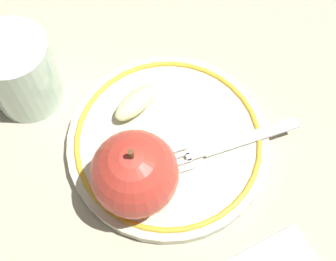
{
  "coord_description": "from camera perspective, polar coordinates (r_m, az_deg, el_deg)",
  "views": [
    {
      "loc": [
        0.05,
        0.18,
        0.46
      ],
      "look_at": [
        -0.02,
        -0.02,
        0.04
      ],
      "focal_mm": 50.0,
      "sensor_mm": 36.0,
      "label": 1
    }
  ],
  "objects": [
    {
      "name": "drinking_glass",
      "position": [
        0.52,
        -17.54,
        6.8
      ],
      "size": [
        0.08,
        0.08,
        0.09
      ],
      "primitive_type": "cylinder",
      "color": "silver",
      "rests_on": "ground_plane"
    },
    {
      "name": "apple_slice_front",
      "position": [
        0.5,
        -3.77,
        3.49
      ],
      "size": [
        0.06,
        0.05,
        0.02
      ],
      "primitive_type": "ellipsoid",
      "rotation": [
        0.0,
        0.0,
        3.6
      ],
      "color": "beige",
      "rests_on": "plate"
    },
    {
      "name": "plate",
      "position": [
        0.5,
        -0.0,
        -1.44
      ],
      "size": [
        0.21,
        0.21,
        0.02
      ],
      "color": "beige",
      "rests_on": "ground_plane"
    },
    {
      "name": "ground_plane",
      "position": [
        0.5,
        -1.46,
        -4.16
      ],
      "size": [
        2.0,
        2.0,
        0.0
      ],
      "primitive_type": "plane",
      "color": "tan"
    },
    {
      "name": "apple_red_whole",
      "position": [
        0.43,
        -4.1,
        -5.31
      ],
      "size": [
        0.08,
        0.08,
        0.09
      ],
      "color": "red",
      "rests_on": "plate"
    },
    {
      "name": "fork",
      "position": [
        0.49,
        6.07,
        -2.11
      ],
      "size": [
        0.19,
        0.03,
        0.0
      ],
      "rotation": [
        0.0,
        0.0,
        6.27
      ],
      "color": "silver",
      "rests_on": "plate"
    }
  ]
}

